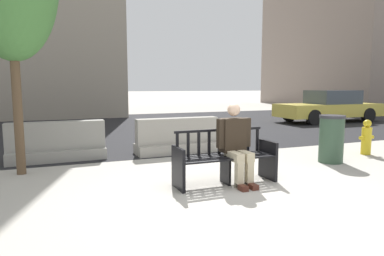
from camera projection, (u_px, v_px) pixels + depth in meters
ground_plane at (233, 190)px, 5.29m from camera, size 200.00×200.00×0.00m
street_asphalt at (127, 127)px, 13.33m from camera, size 120.00×12.00×0.01m
street_bench at (225, 160)px, 5.61m from camera, size 1.69×0.54×0.88m
seated_person at (236, 142)px, 5.58m from camera, size 0.58×0.72×1.31m
jersey_barrier_centre at (177, 139)px, 8.20m from camera, size 2.01×0.72×0.84m
jersey_barrier_left at (57, 145)px, 7.37m from camera, size 2.02×0.74×0.84m
car_taxi_near at (330, 107)px, 15.22m from camera, size 4.80×1.88×1.41m
trash_bin at (331, 139)px, 7.14m from camera, size 0.52×0.52×0.99m
fire_hydrant at (366, 138)px, 7.99m from camera, size 0.40×0.22×0.82m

